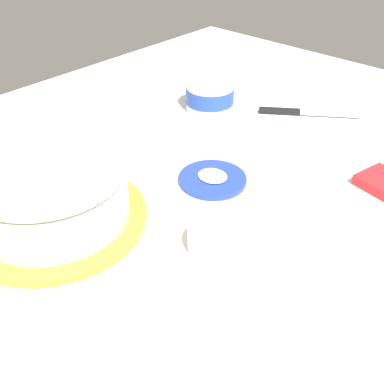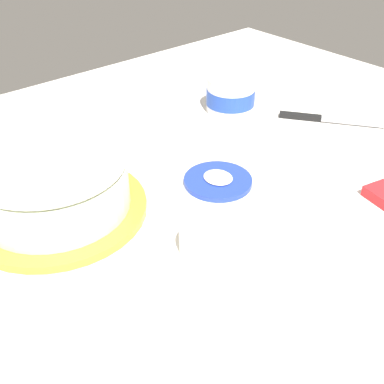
# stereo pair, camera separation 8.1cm
# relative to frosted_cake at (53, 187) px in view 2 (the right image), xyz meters

# --- Properties ---
(ground_plane) EXTENTS (1.54, 1.54, 0.00)m
(ground_plane) POSITION_rel_frosted_cake_xyz_m (0.22, 0.28, -0.05)
(ground_plane) COLOR silver
(frosted_cake) EXTENTS (0.30, 0.30, 0.11)m
(frosted_cake) POSITION_rel_frosted_cake_xyz_m (0.00, 0.00, 0.00)
(frosted_cake) COLOR gold
(frosted_cake) RESTS_ON ground_plane
(frosting_tub) EXTENTS (0.12, 0.12, 0.08)m
(frosting_tub) POSITION_rel_frosted_cake_xyz_m (-0.10, 0.51, -0.01)
(frosting_tub) COLOR white
(frosting_tub) RESTS_ON ground_plane
(frosting_tub_lid) EXTENTS (0.13, 0.13, 0.02)m
(frosting_tub_lid) POSITION_rel_frosted_cake_xyz_m (0.11, 0.27, -0.05)
(frosting_tub_lid) COLOR #233DAD
(frosting_tub_lid) RESTS_ON ground_plane
(spreading_knife) EXTENTS (0.20, 0.15, 0.01)m
(spreading_knife) POSITION_rel_frosted_cake_xyz_m (0.08, 0.63, -0.05)
(spreading_knife) COLOR silver
(spreading_knife) RESTS_ON ground_plane
(sprinkle_bowl_yellow) EXTENTS (0.10, 0.10, 0.04)m
(sprinkle_bowl_yellow) POSITION_rel_frosted_cake_xyz_m (0.24, 0.13, -0.03)
(sprinkle_bowl_yellow) COLOR white
(sprinkle_bowl_yellow) RESTS_ON ground_plane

